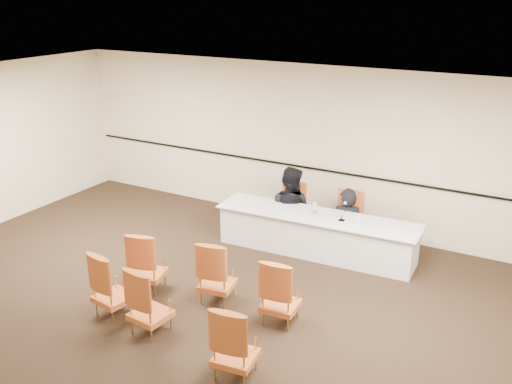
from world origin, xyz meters
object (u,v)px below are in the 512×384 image
panelist_main_chair (347,220)px  aud_chair_back_left (113,283)px  drinking_glass (323,216)px  aud_chair_front_left (147,261)px  panelist_second (290,213)px  aud_chair_front_right (281,290)px  panelist_main (346,232)px  coffee_cup (358,221)px  aud_chair_front_mid (217,271)px  panelist_second_chair (290,210)px  microphone (342,213)px  aud_chair_back_mid (150,300)px  aud_chair_back_right (235,341)px  water_bottle (315,209)px  panel_table (316,234)px

panelist_main_chair → aud_chair_back_left: (-1.98, -3.68, 0.00)m
drinking_glass → aud_chair_front_left: (-1.84, -2.26, -0.26)m
panelist_second → aud_chair_front_right: size_ratio=1.84×
drinking_glass → panelist_main: bearing=75.1°
panelist_main → coffee_cup: 0.88m
aud_chair_front_mid → drinking_glass: bearing=58.6°
aud_chair_front_left → panelist_second_chair: bearing=56.9°
microphone → aud_chair_back_mid: size_ratio=0.30×
panelist_main_chair → aud_chair_front_right: bearing=-90.7°
coffee_cup → aud_chair_back_mid: 3.60m
panelist_second_chair → drinking_glass: panelist_second_chair is taller
drinking_glass → aud_chair_back_right: aud_chair_back_right is taller
panelist_main_chair → aud_chair_front_left: bearing=-127.5°
panelist_main → aud_chair_front_mid: bearing=54.6°
water_bottle → aud_chair_front_left: bearing=-124.7°
water_bottle → drinking_glass: (0.20, -0.10, -0.07)m
water_bottle → panelist_main: bearing=56.1°
panelist_second → aud_chair_front_right: 2.93m
coffee_cup → panelist_main_chair: bearing=124.0°
coffee_cup → aud_chair_back_left: size_ratio=0.15×
aud_chair_back_left → panelist_second_chair: bearing=85.6°
panelist_second_chair → microphone: (1.19, -0.51, 0.36)m
panelist_second → microphone: panelist_second is taller
microphone → aud_chair_back_right: (0.06, -3.44, -0.36)m
water_bottle → drinking_glass: size_ratio=2.33×
panelist_main → panelist_second_chair: 1.10m
water_bottle → aud_chair_back_left: bearing=-117.2°
panelist_main → water_bottle: 0.87m
panelist_main_chair → aud_chair_front_mid: size_ratio=1.00×
aud_chair_back_mid → aud_chair_front_right: bearing=43.3°
panelist_second_chair → panelist_main: bearing=0.0°
panelist_main → aud_chair_front_right: bearing=76.2°
aud_chair_back_right → aud_chair_front_left: bearing=146.0°
panelist_second_chair → aud_chair_front_mid: size_ratio=1.00×
aud_chair_front_mid → aud_chair_back_right: (1.11, -1.33, 0.00)m
panelist_main_chair → coffee_cup: size_ratio=6.62×
water_bottle → microphone: bearing=-1.5°
panel_table → microphone: size_ratio=11.90×
panelist_main_chair → aud_chair_front_mid: (-0.94, -2.68, 0.00)m
drinking_glass → aud_chair_back_right: bearing=-84.1°
panelist_second_chair → aud_chair_back_mid: same height
aud_chair_back_right → microphone: bearing=83.4°
panelist_main_chair → drinking_glass: (-0.17, -0.65, 0.26)m
water_bottle → coffee_cup: bearing=-2.8°
aud_chair_front_left → aud_chair_back_right: (2.18, -1.09, 0.00)m
panelist_main_chair → panelist_second: (-1.07, -0.06, -0.06)m
panelist_main → water_bottle: panelist_main is taller
panelist_second_chair → water_bottle: 0.92m
panelist_main → aud_chair_front_right: (0.11, -2.73, 0.23)m
panelist_second_chair → drinking_glass: bearing=-36.6°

